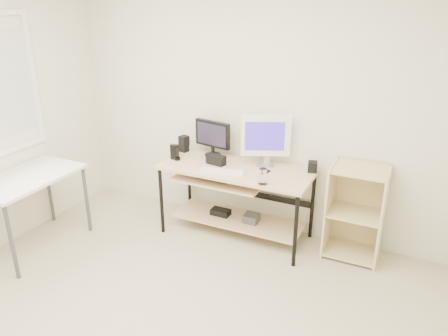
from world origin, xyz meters
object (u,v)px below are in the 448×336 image
shelf_unit (356,211)px  black_monitor (213,136)px  desk (234,186)px  white_imac (266,137)px  audio_controller (175,152)px  side_table (27,184)px

shelf_unit → black_monitor: 1.59m
desk → black_monitor: (-0.33, 0.19, 0.43)m
shelf_unit → white_imac: size_ratio=1.76×
desk → audio_controller: (-0.64, -0.07, 0.29)m
desk → side_table: same height
side_table → white_imac: (1.91, 1.22, 0.37)m
desk → white_imac: (0.26, 0.16, 0.51)m
side_table → shelf_unit: bearing=23.3°
desk → black_monitor: black_monitor is taller
desk → audio_controller: audio_controller is taller
black_monitor → white_imac: white_imac is taller
side_table → shelf_unit: 3.09m
shelf_unit → audio_controller: audio_controller is taller
side_table → shelf_unit: shelf_unit is taller
desk → white_imac: bearing=31.8°
desk → white_imac: white_imac is taller
black_monitor → desk: bearing=-19.7°
desk → shelf_unit: size_ratio=1.67×
white_imac → shelf_unit: bearing=-23.4°
shelf_unit → black_monitor: black_monitor is taller
shelf_unit → black_monitor: (-1.51, 0.03, 0.51)m
desk → shelf_unit: 1.19m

